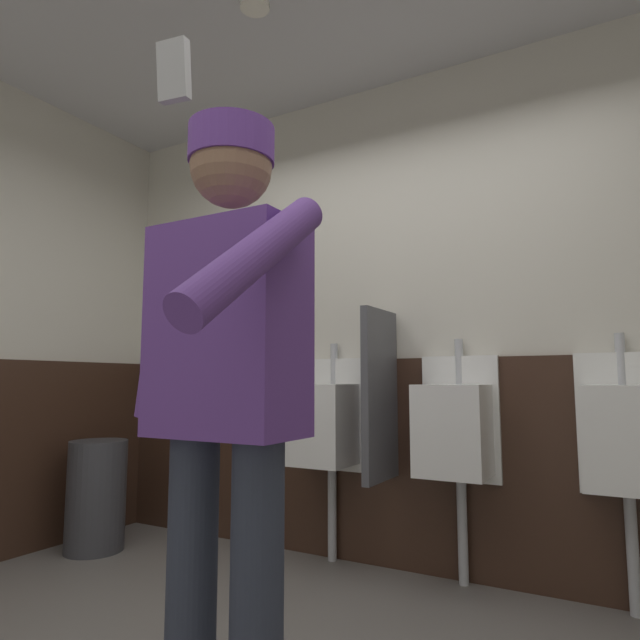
# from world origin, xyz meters

# --- Properties ---
(wall_back) EXTENTS (4.84, 0.12, 2.81)m
(wall_back) POSITION_xyz_m (0.00, 1.56, 1.41)
(wall_back) COLOR beige
(wall_back) RESTS_ON ground_plane
(wainscot_band_back) EXTENTS (4.24, 0.03, 1.14)m
(wainscot_band_back) POSITION_xyz_m (0.00, 1.49, 0.57)
(wainscot_band_back) COLOR #382319
(wainscot_band_back) RESTS_ON ground_plane
(downlight_far) EXTENTS (0.14, 0.14, 0.03)m
(downlight_far) POSITION_xyz_m (-0.39, 0.53, 2.80)
(downlight_far) COLOR white
(urinal_left) EXTENTS (0.40, 0.34, 1.24)m
(urinal_left) POSITION_xyz_m (-0.46, 1.34, 0.78)
(urinal_left) COLOR white
(urinal_left) RESTS_ON ground_plane
(urinal_middle) EXTENTS (0.40, 0.34, 1.24)m
(urinal_middle) POSITION_xyz_m (0.29, 1.34, 0.78)
(urinal_middle) COLOR white
(urinal_middle) RESTS_ON ground_plane
(urinal_right) EXTENTS (0.40, 0.34, 1.24)m
(urinal_right) POSITION_xyz_m (1.04, 1.34, 0.78)
(urinal_right) COLOR white
(urinal_right) RESTS_ON ground_plane
(privacy_divider_panel) EXTENTS (0.04, 0.40, 0.90)m
(privacy_divider_panel) POSITION_xyz_m (-0.09, 1.27, 0.95)
(privacy_divider_panel) COLOR #4C4C51
(person) EXTENTS (0.64, 0.60, 1.76)m
(person) POSITION_xyz_m (0.08, -0.22, 1.05)
(person) COLOR #2D3342
(person) RESTS_ON ground_plane
(cell_phone) EXTENTS (0.06, 0.04, 0.11)m
(cell_phone) POSITION_xyz_m (0.35, -0.72, 1.58)
(cell_phone) COLOR silver
(trash_bin) EXTENTS (0.34, 0.34, 0.65)m
(trash_bin) POSITION_xyz_m (-1.80, 0.89, 0.33)
(trash_bin) COLOR #38383D
(trash_bin) RESTS_ON ground_plane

